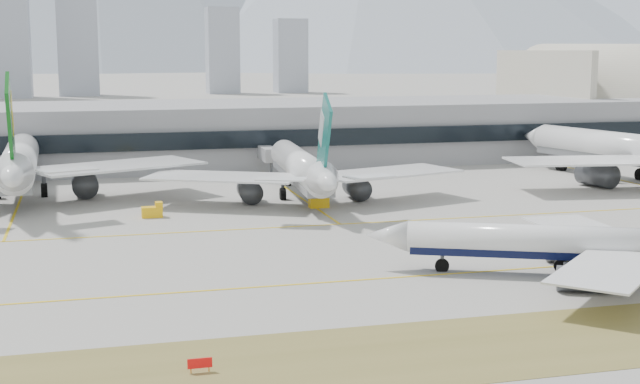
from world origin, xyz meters
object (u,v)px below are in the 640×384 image
object	(u,v)px
widebody_eva	(19,164)
terminal	(181,134)
widebody_china_air	(633,152)
taxiing_airliner	(571,244)
widebody_cathay	(303,170)

from	to	relation	value
widebody_eva	terminal	xyz separation A→B (m)	(35.57, 44.65, 0.81)
widebody_eva	widebody_china_air	world-z (taller)	widebody_eva
taxiing_airliner	widebody_cathay	xyz separation A→B (m)	(-18.79, 64.93, 1.62)
taxiing_airliner	widebody_cathay	world-z (taller)	widebody_cathay
taxiing_airliner	terminal	xyz separation A→B (m)	(-35.28, 124.86, 3.36)
taxiing_airliner	terminal	bearing A→B (deg)	-49.73
widebody_cathay	terminal	distance (m)	62.19
widebody_eva	widebody_china_air	distance (m)	126.73
taxiing_airliner	widebody_china_air	size ratio (longest dim) A/B	0.71
widebody_china_air	terminal	distance (m)	106.50
widebody_cathay	widebody_china_air	distance (m)	74.30
taxiing_airliner	widebody_eva	distance (m)	107.05
widebody_eva	widebody_china_air	xyz separation A→B (m)	(126.24, -11.21, -0.08)
widebody_cathay	terminal	world-z (taller)	widebody_cathay
widebody_eva	terminal	world-z (taller)	widebody_eva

